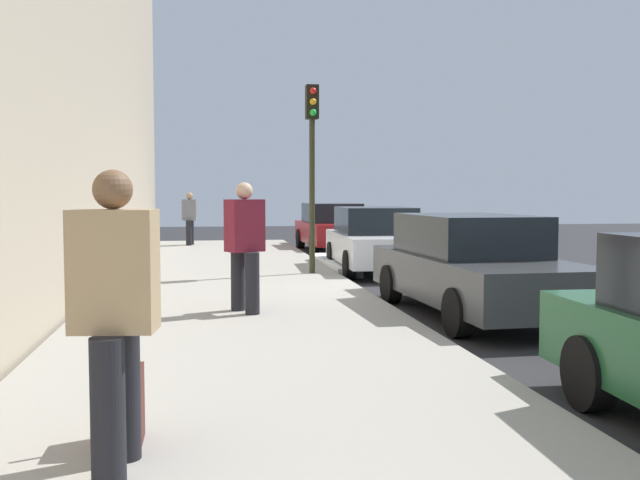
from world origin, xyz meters
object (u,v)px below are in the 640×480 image
(parked_car_white, at_px, (376,240))
(traffic_light_pole, at_px, (312,145))
(pedestrian_grey_coat, at_px, (190,217))
(parked_car_red, at_px, (332,227))
(parked_car_charcoal, at_px, (472,265))
(pedestrian_burgundy_coat, at_px, (245,243))
(rolling_suitcase, at_px, (126,405))
(pedestrian_tan_coat, at_px, (115,312))

(parked_car_white, bearing_deg, traffic_light_pole, -53.97)
(pedestrian_grey_coat, bearing_deg, parked_car_red, 74.55)
(parked_car_red, relative_size, parked_car_charcoal, 0.89)
(traffic_light_pole, bearing_deg, pedestrian_burgundy_coat, -19.16)
(rolling_suitcase, bearing_deg, parked_car_red, 165.61)
(parked_car_red, distance_m, parked_car_white, 6.36)
(pedestrian_grey_coat, distance_m, traffic_light_pole, 9.39)
(parked_car_red, relative_size, pedestrian_grey_coat, 2.50)
(parked_car_red, relative_size, pedestrian_burgundy_coat, 2.32)
(traffic_light_pole, height_order, rolling_suitcase, traffic_light_pole)
(parked_car_red, distance_m, pedestrian_grey_coat, 4.67)
(pedestrian_burgundy_coat, xyz_separation_m, rolling_suitcase, (5.26, -1.09, -0.72))
(pedestrian_burgundy_coat, height_order, traffic_light_pole, traffic_light_pole)
(traffic_light_pole, bearing_deg, parked_car_white, 126.03)
(pedestrian_burgundy_coat, height_order, rolling_suitcase, pedestrian_burgundy_coat)
(pedestrian_tan_coat, distance_m, pedestrian_burgundy_coat, 5.86)
(pedestrian_tan_coat, relative_size, rolling_suitcase, 2.09)
(rolling_suitcase, bearing_deg, traffic_light_pole, 164.68)
(rolling_suitcase, bearing_deg, pedestrian_grey_coat, 179.90)
(parked_car_white, xyz_separation_m, pedestrian_tan_coat, (11.79, -4.43, 0.37))
(traffic_light_pole, bearing_deg, parked_car_charcoal, 20.12)
(parked_car_charcoal, relative_size, traffic_light_pole, 1.23)
(parked_car_red, relative_size, rolling_suitcase, 4.88)
(pedestrian_grey_coat, bearing_deg, parked_car_charcoal, 18.24)
(pedestrian_tan_coat, bearing_deg, rolling_suitcase, 180.00)
(traffic_light_pole, bearing_deg, parked_car_red, 166.85)
(pedestrian_tan_coat, relative_size, pedestrian_burgundy_coat, 1.00)
(traffic_light_pole, xyz_separation_m, rolling_suitcase, (10.08, -2.76, -2.43))
(parked_car_white, bearing_deg, pedestrian_burgundy_coat, -28.99)
(parked_car_charcoal, height_order, traffic_light_pole, traffic_light_pole)
(parked_car_white, height_order, pedestrian_tan_coat, pedestrian_tan_coat)
(parked_car_charcoal, height_order, rolling_suitcase, parked_car_charcoal)
(pedestrian_burgundy_coat, bearing_deg, parked_car_red, 164.47)
(parked_car_charcoal, relative_size, pedestrian_burgundy_coat, 2.62)
(parked_car_red, xyz_separation_m, pedestrian_tan_coat, (18.15, -4.53, 0.37))
(parked_car_charcoal, height_order, pedestrian_burgundy_coat, pedestrian_burgundy_coat)
(pedestrian_grey_coat, relative_size, pedestrian_tan_coat, 0.93)
(pedestrian_burgundy_coat, relative_size, rolling_suitcase, 2.10)
(pedestrian_burgundy_coat, bearing_deg, pedestrian_tan_coat, -10.68)
(parked_car_charcoal, bearing_deg, rolling_suitcase, -40.01)
(pedestrian_grey_coat, height_order, traffic_light_pole, traffic_light_pole)
(pedestrian_tan_coat, height_order, pedestrian_burgundy_coat, pedestrian_burgundy_coat)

